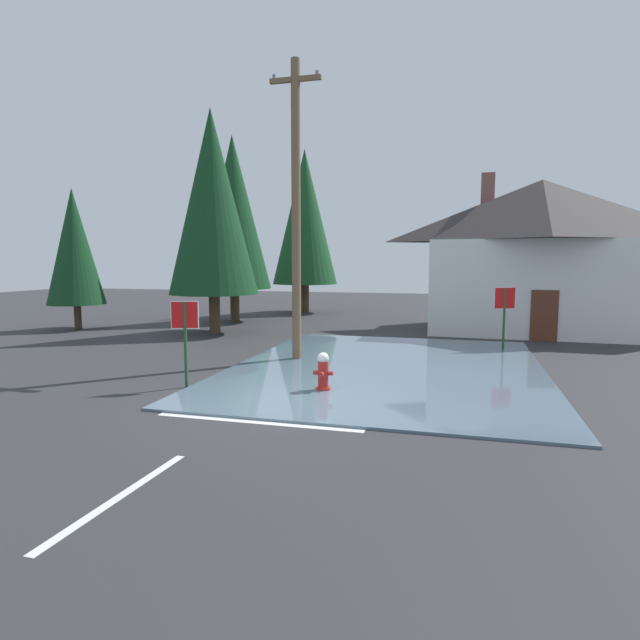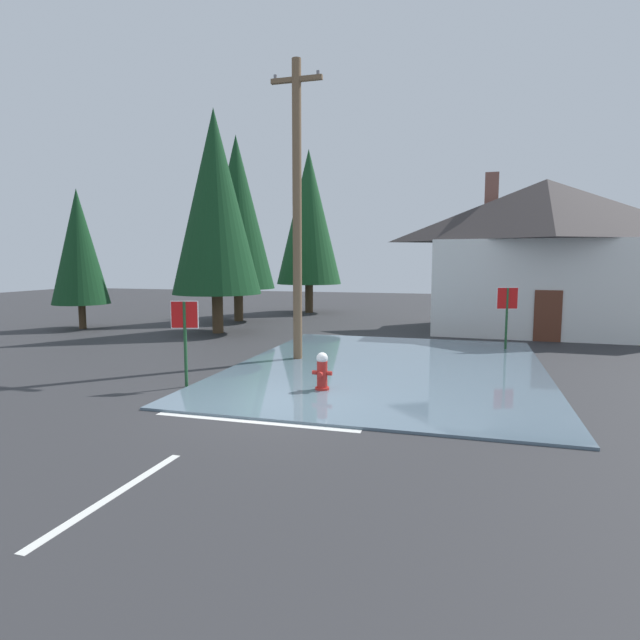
{
  "view_description": "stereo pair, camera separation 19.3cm",
  "coord_description": "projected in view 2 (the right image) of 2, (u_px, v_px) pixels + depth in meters",
  "views": [
    {
      "loc": [
        3.96,
        -10.63,
        3.14
      ],
      "look_at": [
        0.32,
        2.89,
        1.54
      ],
      "focal_mm": 29.43,
      "sensor_mm": 36.0,
      "label": 1
    },
    {
      "loc": [
        4.15,
        -10.58,
        3.14
      ],
      "look_at": [
        0.32,
        2.89,
        1.54
      ],
      "focal_mm": 29.43,
      "sensor_mm": 36.0,
      "label": 2
    }
  ],
  "objects": [
    {
      "name": "ground_plane",
      "position": [
        270.0,
        405.0,
        11.59
      ],
      "size": [
        80.0,
        80.0,
        0.1
      ],
      "primitive_type": "cube",
      "color": "#2D2D30"
    },
    {
      "name": "flood_puddle",
      "position": [
        388.0,
        367.0,
        15.36
      ],
      "size": [
        8.76,
        11.56,
        0.06
      ],
      "primitive_type": "cube",
      "color": "slate",
      "rests_on": "ground"
    },
    {
      "name": "lane_stop_bar",
      "position": [
        255.0,
        421.0,
        10.27
      ],
      "size": [
        4.26,
        0.31,
        0.01
      ],
      "primitive_type": "cube",
      "rotation": [
        0.0,
        0.0,
        0.0
      ],
      "color": "silver",
      "rests_on": "ground"
    },
    {
      "name": "lane_center_stripe",
      "position": [
        114.0,
        495.0,
        7.04
      ],
      "size": [
        0.21,
        3.02,
        0.01
      ],
      "primitive_type": "cube",
      "rotation": [
        0.0,
        0.0,
        1.55
      ],
      "color": "silver",
      "rests_on": "ground"
    },
    {
      "name": "stop_sign_near",
      "position": [
        185.0,
        326.0,
        12.9
      ],
      "size": [
        0.67,
        0.2,
        2.15
      ],
      "color": "#1E4C28",
      "rests_on": "ground"
    },
    {
      "name": "fire_hydrant",
      "position": [
        322.0,
        373.0,
        12.52
      ],
      "size": [
        0.48,
        0.41,
        0.96
      ],
      "color": "#AD231E",
      "rests_on": "ground"
    },
    {
      "name": "utility_pole",
      "position": [
        297.0,
        208.0,
        16.05
      ],
      "size": [
        1.6,
        0.28,
        9.11
      ],
      "color": "brown",
      "rests_on": "ground"
    },
    {
      "name": "stop_sign_far",
      "position": [
        507.0,
        306.0,
        18.12
      ],
      "size": [
        0.72,
        0.28,
        2.22
      ],
      "color": "#1E4C28",
      "rests_on": "ground"
    },
    {
      "name": "house",
      "position": [
        543.0,
        254.0,
        22.62
      ],
      "size": [
        9.81,
        6.29,
        7.1
      ],
      "color": "silver",
      "rests_on": "ground"
    },
    {
      "name": "pine_tree_tall_left",
      "position": [
        215.0,
        203.0,
        22.21
      ],
      "size": [
        3.79,
        3.79,
        9.48
      ],
      "color": "#4C3823",
      "rests_on": "ground"
    },
    {
      "name": "pine_tree_mid_left",
      "position": [
        79.0,
        247.0,
        23.85
      ],
      "size": [
        2.55,
        2.55,
        6.37
      ],
      "color": "#4C3823",
      "rests_on": "ground"
    },
    {
      "name": "pine_tree_short_left",
      "position": [
        237.0,
        213.0,
        26.76
      ],
      "size": [
        3.78,
        3.78,
        9.44
      ],
      "color": "#4C3823",
      "rests_on": "ground"
    },
    {
      "name": "pine_tree_far_center",
      "position": [
        309.0,
        217.0,
        31.16
      ],
      "size": [
        3.86,
        3.86,
        9.66
      ],
      "color": "#4C3823",
      "rests_on": "ground"
    }
  ]
}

